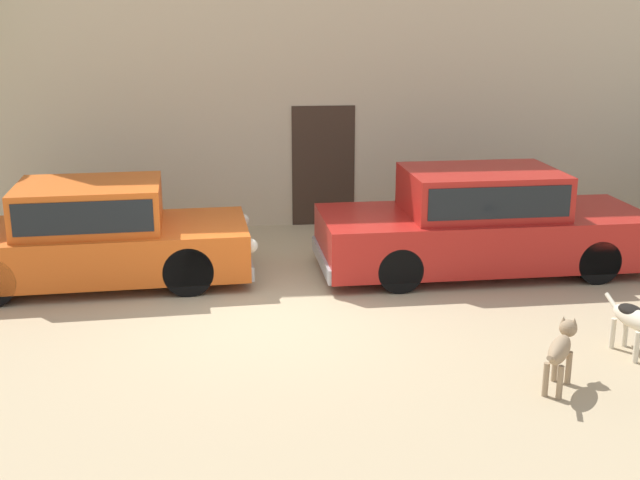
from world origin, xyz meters
name	(u,v)px	position (x,y,z in m)	size (l,w,h in m)	color
ground_plane	(266,315)	(0.00, 0.00, 0.00)	(80.00, 80.00, 0.00)	tan
parked_sedan_nearest	(94,234)	(-2.30, 1.55, 0.70)	(4.42, 2.00, 1.41)	#D15619
parked_sedan_second	(482,221)	(3.21, 1.52, 0.74)	(4.89, 1.93, 1.49)	#AD1E19
apartment_block	(437,15)	(3.79, 7.01, 3.59)	(17.22, 5.28, 7.18)	beige
stray_dog_spotted	(635,319)	(3.98, -1.66, 0.43)	(0.34, 1.02, 0.65)	beige
stray_dog_tan	(561,348)	(2.87, -2.33, 0.42)	(0.62, 0.85, 0.66)	#997F60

